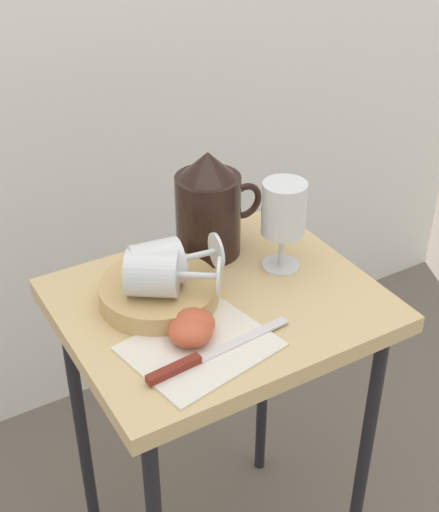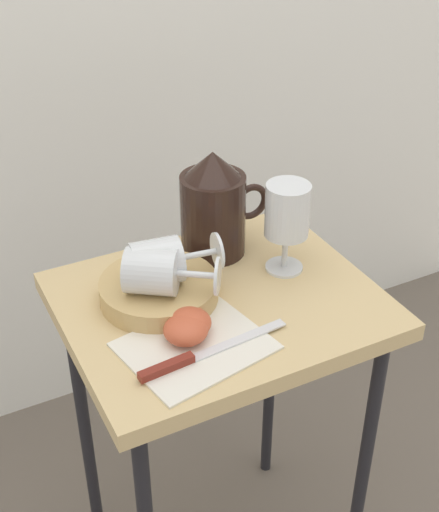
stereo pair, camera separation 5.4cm
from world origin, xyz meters
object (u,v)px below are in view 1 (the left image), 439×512
object	(u,v)px
pitcher	(209,213)
basket_tray	(159,292)
table	(219,338)
knife	(199,358)
apple_half_right	(193,324)
wine_glass_tipped_far	(159,264)
wine_glass_tipped_near	(156,274)
apple_half_left	(190,331)
wine_glass_upright	(284,213)

from	to	relation	value
pitcher	basket_tray	bearing A→B (deg)	-147.71
table	knife	xyz separation A→B (m)	(-0.10, -0.12, 0.09)
basket_tray	apple_half_right	bearing A→B (deg)	-87.41
apple_half_right	basket_tray	bearing A→B (deg)	92.59
knife	wine_glass_tipped_far	bearing A→B (deg)	83.34
pitcher	wine_glass_tipped_near	bearing A→B (deg)	-144.17
apple_half_right	wine_glass_tipped_far	bearing A→B (deg)	91.72
table	wine_glass_tipped_near	size ratio (longest dim) A/B	4.39
pitcher	apple_half_left	world-z (taller)	pitcher
basket_tray	apple_half_left	xyz separation A→B (m)	(-0.01, -0.12, 0.00)
wine_glass_tipped_far	apple_half_left	bearing A→B (deg)	-94.10
basket_tray	knife	xyz separation A→B (m)	(-0.02, -0.16, -0.01)
wine_glass_upright	apple_half_right	size ratio (longest dim) A/B	2.39
pitcher	wine_glass_upright	distance (m)	0.14
wine_glass_tipped_near	apple_half_left	size ratio (longest dim) A/B	2.34
basket_tray	wine_glass_tipped_near	size ratio (longest dim) A/B	1.22
apple_half_left	wine_glass_upright	bearing A→B (deg)	23.59
wine_glass_tipped_far	apple_half_right	world-z (taller)	wine_glass_tipped_far
wine_glass_upright	knife	size ratio (longest dim) A/B	0.65
pitcher	apple_half_left	bearing A→B (deg)	-125.89
basket_tray	apple_half_left	bearing A→B (deg)	-93.18
wine_glass_tipped_far	knife	xyz separation A→B (m)	(-0.02, -0.16, -0.06)
basket_tray	pitcher	world-z (taller)	pitcher
pitcher	knife	world-z (taller)	pitcher
apple_half_right	knife	xyz separation A→B (m)	(-0.02, -0.06, -0.01)
wine_glass_tipped_far	wine_glass_upright	bearing A→B (deg)	-3.25
wine_glass_upright	apple_half_right	bearing A→B (deg)	-158.14
table	apple_half_left	size ratio (longest dim) A/B	10.28
apple_half_right	knife	size ratio (longest dim) A/B	0.27
table	apple_half_right	bearing A→B (deg)	-142.88
wine_glass_tipped_far	knife	size ratio (longest dim) A/B	0.61
apple_half_left	apple_half_right	distance (m)	0.02
pitcher	apple_half_right	bearing A→B (deg)	-125.51
pitcher	wine_glass_tipped_far	world-z (taller)	pitcher
wine_glass_tipped_far	apple_half_left	xyz separation A→B (m)	(-0.01, -0.11, -0.05)
pitcher	apple_half_left	size ratio (longest dim) A/B	2.87
basket_tray	wine_glass_upright	distance (m)	0.24
basket_tray	wine_glass_upright	bearing A→B (deg)	-3.97
wine_glass_tipped_far	apple_half_right	distance (m)	0.11
basket_tray	wine_glass_upright	xyz separation A→B (m)	(0.22, -0.02, 0.09)
wine_glass_tipped_far	pitcher	bearing A→B (deg)	33.42
basket_tray	knife	bearing A→B (deg)	-95.96
apple_half_left	knife	bearing A→B (deg)	-102.94
basket_tray	wine_glass_tipped_far	xyz separation A→B (m)	(0.00, -0.00, 0.05)
apple_half_right	apple_half_left	bearing A→B (deg)	-131.38
wine_glass_upright	apple_half_right	distance (m)	0.25
table	basket_tray	distance (m)	0.14
apple_half_left	pitcher	bearing A→B (deg)	54.11
apple_half_right	table	bearing A→B (deg)	37.12
wine_glass_upright	wine_glass_tipped_near	world-z (taller)	wine_glass_upright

